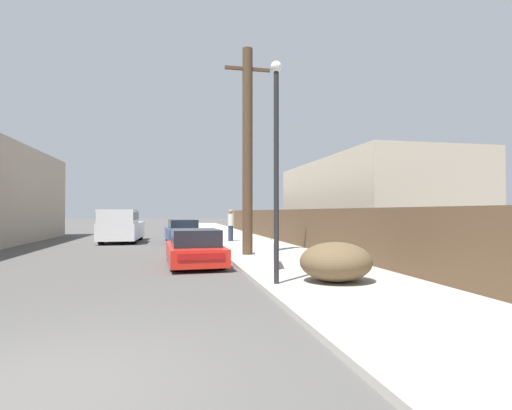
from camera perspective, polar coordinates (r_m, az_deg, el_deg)
The scene contains 12 objects.
ground_plane at distance 4.83m, azimuth -27.70°, elevation -22.48°, with size 220.00×220.00×0.00m, color #4F4C49.
sidewalk_curb at distance 28.18m, azimuth -3.53°, elevation -4.47°, with size 4.20×63.00×0.12m, color #ADA89E.
discarded_fridge at distance 12.32m, azimuth 1.43°, elevation -6.95°, with size 1.00×1.80×0.78m.
parked_sports_car_red at distance 13.52m, azimuth -8.78°, elevation -6.20°, with size 1.91×4.20×1.21m.
car_parked_mid at distance 23.86m, azimuth -10.48°, elevation -3.74°, with size 2.09×4.80×1.32m.
pickup_truck at distance 24.37m, azimuth -18.73°, elevation -2.87°, with size 2.20×5.33×1.91m.
utility_pole at distance 15.76m, azimuth -1.22°, elevation 7.95°, with size 1.80×0.40×8.09m.
street_lamp at distance 9.35m, azimuth 2.92°, elevation 7.10°, with size 0.26×0.26×5.18m.
brush_pile at distance 9.77m, azimuth 11.34°, elevation -7.95°, with size 1.74×1.59×0.94m.
wooden_fence at distance 23.06m, azimuth 3.31°, elevation -2.88°, with size 0.08×33.98×1.78m, color brown.
building_right_house at distance 23.23m, azimuth 15.47°, elevation 0.32°, with size 6.00×12.95×4.58m, color beige.
pedestrian at distance 22.72m, azimuth -3.63°, elevation -2.80°, with size 0.34×0.34×1.80m.
Camera 1 is at (1.21, -4.33, 1.78)m, focal length 28.00 mm.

